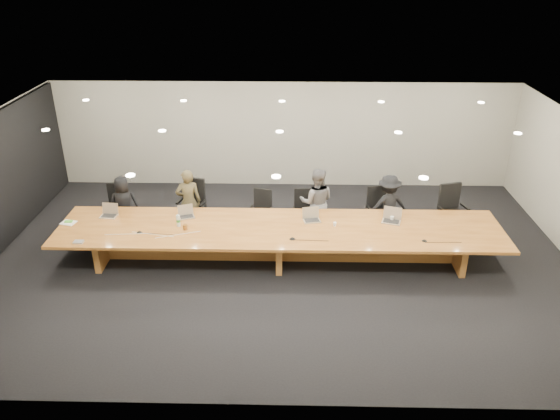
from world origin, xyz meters
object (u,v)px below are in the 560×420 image
object	(u,v)px
laptop_d	(312,215)
amber_mug	(185,227)
chair_far_right	(453,211)
mic_center	(292,238)
chair_right	(379,210)
av_box	(78,242)
laptop_a	(108,211)
paper_cup_near	(335,224)
laptop_b	(186,212)
laptop_e	(392,216)
person_c	(317,202)
mic_right	(424,240)
person_b	(189,202)
conference_table	(280,238)
person_d	(388,205)
paper_cup_far	(392,218)
mic_left	(139,232)
chair_far_left	(116,207)
chair_mid_right	(304,212)
chair_left	(191,205)
person_a	(124,204)
water_bottle	(178,221)

from	to	relation	value
laptop_d	amber_mug	world-z (taller)	laptop_d
chair_far_right	mic_center	size ratio (longest dim) A/B	9.94
chair_right	av_box	distance (m)	6.40
chair_right	amber_mug	size ratio (longest dim) A/B	9.74
laptop_a	paper_cup_near	xyz separation A→B (m)	(4.73, -0.31, -0.09)
laptop_b	laptop_e	world-z (taller)	laptop_e
chair_far_right	av_box	xyz separation A→B (m)	(-7.66, -1.86, 0.16)
person_c	mic_right	world-z (taller)	person_c
laptop_e	laptop_a	bearing A→B (deg)	-164.23
person_b	person_c	bearing A→B (deg)	168.99
amber_mug	laptop_e	bearing A→B (deg)	5.74
conference_table	laptop_b	world-z (taller)	laptop_b
person_b	laptop_b	xyz separation A→B (m)	(0.09, -0.75, 0.11)
chair_far_right	mic_center	xyz separation A→B (m)	(-3.56, -1.63, 0.17)
person_c	av_box	world-z (taller)	person_c
person_d	person_b	bearing A→B (deg)	-11.51
person_b	paper_cup_near	world-z (taller)	person_b
paper_cup_far	mic_left	world-z (taller)	paper_cup_far
person_d	mic_left	xyz separation A→B (m)	(-5.16, -1.46, 0.05)
paper_cup_near	mic_center	world-z (taller)	paper_cup_near
chair_far_left	chair_right	size ratio (longest dim) A/B	1.01
conference_table	chair_far_right	xyz separation A→B (m)	(3.81, 1.15, 0.08)
laptop_d	av_box	world-z (taller)	laptop_d
chair_mid_right	laptop_e	distance (m)	2.04
chair_left	av_box	size ratio (longest dim) A/B	6.46
laptop_d	mic_left	distance (m)	3.50
conference_table	chair_right	bearing A→B (deg)	31.10
person_a	mic_center	xyz separation A→B (m)	(3.78, -1.67, 0.10)
chair_mid_right	mic_center	size ratio (longest dim) A/B	8.46
chair_far_left	water_bottle	bearing A→B (deg)	-33.14
chair_far_left	chair_mid_right	xyz separation A→B (m)	(4.29, -0.07, -0.02)
laptop_d	mic_center	bearing A→B (deg)	-128.70
chair_left	laptop_b	world-z (taller)	chair_left
conference_table	amber_mug	xyz separation A→B (m)	(-1.90, -0.12, 0.28)
paper_cup_near	mic_center	size ratio (longest dim) A/B	0.65
person_d	person_c	bearing A→B (deg)	-10.90
conference_table	mic_left	distance (m)	2.81
paper_cup_near	laptop_e	bearing A→B (deg)	9.37
mic_right	person_d	bearing A→B (deg)	104.58
person_b	laptop_d	size ratio (longest dim) A/B	4.40
laptop_e	laptop_b	bearing A→B (deg)	-164.75
conference_table	mic_right	world-z (taller)	mic_right
person_b	laptop_a	xyz separation A→B (m)	(-1.56, -0.75, 0.12)
mic_center	laptop_a	bearing A→B (deg)	167.09
laptop_d	chair_right	bearing A→B (deg)	22.11
chair_right	laptop_e	world-z (taller)	chair_right
laptop_a	mic_left	bearing A→B (deg)	-34.91
person_c	mic_left	bearing A→B (deg)	25.90
chair_mid_right	laptop_a	bearing A→B (deg)	-173.70
chair_mid_right	water_bottle	size ratio (longest dim) A/B	4.21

